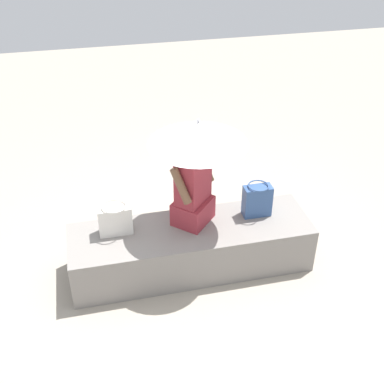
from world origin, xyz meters
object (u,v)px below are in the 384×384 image
object	(u,v)px
person_seated	(193,185)
handbag_black	(115,219)
parasol	(198,133)
tote_bag_canvas	(257,200)

from	to	relation	value
person_seated	handbag_black	distance (m)	0.74
parasol	handbag_black	distance (m)	1.05
handbag_black	tote_bag_canvas	world-z (taller)	tote_bag_canvas
person_seated	handbag_black	xyz separation A→B (m)	(0.70, 0.02, -0.25)
person_seated	parasol	size ratio (longest dim) A/B	0.88
person_seated	handbag_black	world-z (taller)	person_seated
handbag_black	parasol	bearing A→B (deg)	179.60
handbag_black	tote_bag_canvas	size ratio (longest dim) A/B	0.91
parasol	tote_bag_canvas	bearing A→B (deg)	178.22
person_seated	tote_bag_canvas	distance (m)	0.64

